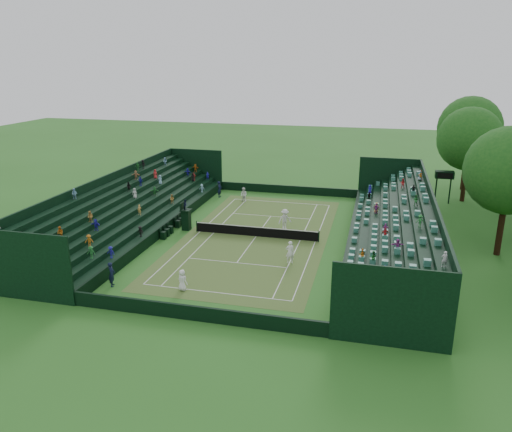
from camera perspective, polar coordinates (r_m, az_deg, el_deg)
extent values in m
plane|color=#2B6720|center=(46.02, 0.00, -2.38)|extent=(160.00, 160.00, 0.00)
cube|color=#337928|center=(46.01, 0.00, -2.37)|extent=(12.97, 26.77, 0.01)
cube|color=black|center=(60.73, 3.63, 3.03)|extent=(17.17, 0.20, 1.00)
cube|color=black|center=(31.95, -7.04, -10.96)|extent=(17.17, 0.20, 1.00)
cube|color=black|center=(44.68, 10.63, -2.63)|extent=(0.20, 31.77, 1.00)
cube|color=black|center=(48.50, -9.78, -0.96)|extent=(0.20, 31.77, 1.00)
cube|color=black|center=(44.66, 11.27, -2.68)|extent=(0.80, 32.00, 1.00)
cube|color=black|center=(44.57, 12.31, -2.48)|extent=(0.80, 32.00, 1.45)
cube|color=black|center=(44.49, 13.36, -2.28)|extent=(0.80, 32.00, 1.90)
cube|color=black|center=(44.42, 14.41, -2.09)|extent=(0.80, 32.00, 2.35)
cube|color=black|center=(44.37, 15.46, -1.89)|extent=(0.80, 32.00, 2.80)
cube|color=black|center=(44.34, 16.52, -1.69)|extent=(0.80, 32.00, 3.25)
cube|color=black|center=(44.32, 17.57, -1.48)|extent=(0.80, 32.00, 3.70)
cube|color=black|center=(44.32, 18.63, -1.28)|extent=(0.80, 32.00, 4.15)
cube|color=black|center=(44.25, 19.32, -0.87)|extent=(0.20, 32.00, 4.90)
cube|color=black|center=(48.69, -10.32, -0.91)|extent=(0.80, 32.00, 1.00)
cube|color=black|center=(48.95, -11.18, -0.59)|extent=(0.80, 32.00, 1.45)
cube|color=black|center=(49.22, -12.04, -0.27)|extent=(0.80, 32.00, 1.90)
cube|color=black|center=(49.50, -12.90, 0.05)|extent=(0.80, 32.00, 2.35)
cube|color=black|center=(49.79, -13.74, 0.36)|extent=(0.80, 32.00, 2.80)
cube|color=black|center=(50.10, -14.57, 0.67)|extent=(0.80, 32.00, 3.25)
cube|color=black|center=(50.42, -15.39, 0.98)|extent=(0.80, 32.00, 3.70)
cube|color=black|center=(50.74, -16.20, 1.28)|extent=(0.80, 32.00, 4.15)
cube|color=black|center=(50.89, -16.72, 1.72)|extent=(0.20, 32.00, 4.90)
cylinder|color=black|center=(47.50, -6.79, -1.18)|extent=(0.10, 0.10, 1.06)
cylinder|color=black|center=(44.87, 7.19, -2.33)|extent=(0.10, 0.10, 1.06)
cube|color=black|center=(45.86, 0.00, -1.83)|extent=(11.57, 0.02, 0.86)
cube|color=white|center=(45.71, 0.00, -1.28)|extent=(11.57, 0.04, 0.07)
cylinder|color=black|center=(60.04, 19.85, 2.83)|extent=(0.16, 0.16, 3.00)
cylinder|color=black|center=(60.22, 21.27, 2.71)|extent=(0.16, 0.16, 3.00)
cube|color=black|center=(59.73, 20.75, 4.44)|extent=(2.00, 1.00, 0.80)
cylinder|color=black|center=(45.91, 26.10, -1.73)|extent=(0.50, 0.50, 3.87)
sphere|color=#164B15|center=(44.62, 26.99, 4.66)|extent=(7.08, 7.08, 7.08)
cylinder|color=black|center=(61.78, 22.66, 3.32)|extent=(0.50, 0.50, 3.86)
sphere|color=#164B15|center=(60.83, 23.24, 8.10)|extent=(7.06, 7.06, 7.06)
cylinder|color=black|center=(67.34, 22.66, 4.53)|extent=(0.50, 0.50, 4.15)
sphere|color=#164B15|center=(66.43, 23.24, 9.25)|extent=(7.58, 7.58, 7.58)
cube|color=black|center=(48.06, -7.97, -0.48)|extent=(0.74, 0.74, 1.90)
cube|color=black|center=(47.76, -8.02, 0.67)|extent=(0.95, 0.95, 0.11)
cube|color=black|center=(47.79, -8.45, 1.12)|extent=(0.08, 0.95, 0.74)
imported|color=black|center=(47.60, -8.05, 1.29)|extent=(0.43, 0.52, 0.98)
cube|color=black|center=(46.07, -10.55, -2.19)|extent=(0.44, 0.44, 0.71)
cube|color=black|center=(46.01, -10.83, -1.65)|extent=(0.05, 0.44, 0.44)
cube|color=black|center=(46.75, -10.15, -1.87)|extent=(0.44, 0.44, 0.71)
cube|color=black|center=(46.70, -10.43, -1.34)|extent=(0.05, 0.44, 0.44)
cube|color=black|center=(47.44, -9.76, -1.56)|extent=(0.44, 0.44, 0.71)
cube|color=black|center=(47.39, -10.04, -1.04)|extent=(0.05, 0.44, 0.44)
cube|color=black|center=(49.00, -8.93, -0.90)|extent=(0.44, 0.44, 0.71)
cube|color=black|center=(48.95, -9.19, -0.39)|extent=(0.05, 0.44, 0.44)
cube|color=black|center=(49.70, -8.58, -0.62)|extent=(0.44, 0.44, 0.71)
cube|color=black|center=(49.65, -8.84, -0.11)|extent=(0.05, 0.44, 0.44)
cube|color=black|center=(50.40, -8.23, -0.34)|extent=(0.44, 0.44, 0.71)
cube|color=black|center=(50.35, -8.49, 0.16)|extent=(0.05, 0.44, 0.44)
imported|color=white|center=(35.77, -8.42, -7.26)|extent=(0.89, 0.73, 1.57)
imported|color=white|center=(39.96, 3.90, -4.14)|extent=(0.79, 0.64, 1.88)
imported|color=white|center=(56.99, -1.40, 2.44)|extent=(1.00, 0.91, 1.67)
imported|color=white|center=(47.69, 3.32, -0.39)|extent=(1.51, 1.36, 2.03)
imported|color=black|center=(59.13, -4.19, 3.07)|extent=(0.47, 0.70, 1.90)
imported|color=black|center=(37.46, -16.18, -6.41)|extent=(0.65, 0.78, 1.83)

